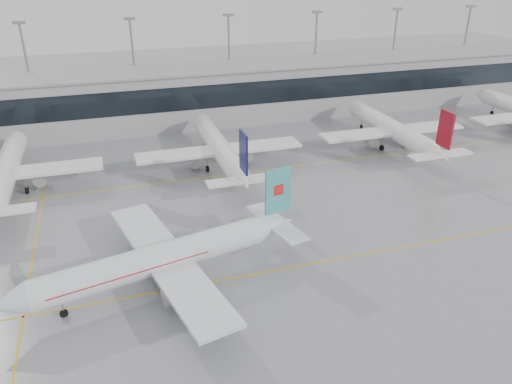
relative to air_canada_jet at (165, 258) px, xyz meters
name	(u,v)px	position (x,y,z in m)	size (l,w,h in m)	color
ground	(285,269)	(14.37, -1.27, -3.64)	(320.00, 320.00, 0.00)	gray
taxi_line_main	(285,269)	(14.37, -1.27, -3.63)	(120.00, 0.25, 0.01)	gold
taxi_line_north	(225,175)	(14.37, 28.73, -3.63)	(120.00, 0.25, 0.01)	gold
taxi_line_cross	(35,246)	(-15.63, 13.73, -3.63)	(0.25, 60.00, 0.01)	gold
terminal	(189,96)	(14.37, 60.73, 2.36)	(180.00, 15.00, 12.00)	#9A9A9D
terminal_glass	(196,98)	(14.37, 53.18, 3.86)	(180.00, 0.20, 5.00)	black
terminal_roof	(188,68)	(14.37, 60.73, 8.56)	(182.00, 16.00, 0.40)	gray
light_masts	(183,58)	(14.37, 66.73, 9.71)	(156.40, 1.00, 22.60)	gray
air_canada_jet	(165,258)	(0.00, 0.00, 0.00)	(36.25, 29.39, 11.46)	silver
parked_jet_b	(6,171)	(-20.63, 32.41, 0.08)	(29.64, 36.96, 11.72)	white
parked_jet_c	(220,148)	(14.37, 32.41, 0.08)	(29.64, 36.96, 11.72)	white
parked_jet_d	(392,129)	(49.37, 32.41, 0.08)	(29.64, 36.96, 11.72)	white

